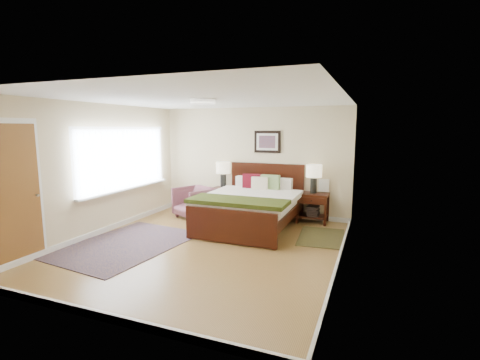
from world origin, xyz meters
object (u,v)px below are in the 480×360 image
Objects in this scene: nightstand_right at (313,205)px; lamp_left at (223,170)px; nightstand_left at (223,193)px; rug_persian at (126,244)px; lamp_right at (314,173)px; bed at (251,201)px; armchair at (194,202)px.

nightstand_right is 1.06× the size of lamp_left.
rug_persian is (-0.68, -2.66, -0.49)m from nightstand_left.
lamp_left is 1.00× the size of lamp_right.
nightstand_left is 0.96× the size of nightstand_right.
lamp_right is at bearing 0.58° from nightstand_left.
lamp_right reaches higher than nightstand_right.
lamp_right is at bearing 0.00° from lamp_left.
bed is at bearing -141.64° from lamp_right.
bed is at bearing -40.13° from nightstand_left.
bed is at bearing -142.04° from nightstand_right.
armchair is (-0.48, -0.55, -0.15)m from nightstand_left.
rug_persian is (-2.81, -2.67, -0.38)m from nightstand_right.
rug_persian is at bearing -136.31° from lamp_right.
lamp_right is at bearing 38.25° from armchair.
nightstand_left is 2.79m from rug_persian.
armchair is (-1.49, 0.30, -0.21)m from bed.
nightstand_left is 0.26× the size of rug_persian.
armchair is 0.32× the size of rug_persian.
lamp_right is (1.11, 0.88, 0.51)m from bed.
lamp_right is at bearing 50.15° from rug_persian.
nightstand_right is 0.84× the size of armchair.
lamp_right reaches higher than rug_persian.
lamp_left is at bearing 180.00° from lamp_right.
lamp_right is (-0.00, 0.01, 0.69)m from nightstand_right.
nightstand_right is 2.66m from armchair.
rug_persian is (-1.70, -1.80, -0.55)m from bed.
armchair is at bearing -167.60° from lamp_right.
armchair is (-2.60, -0.57, -0.72)m from lamp_right.
nightstand_right is at bearing 50.02° from rug_persian.
rug_persian is at bearing -136.44° from nightstand_right.
nightstand_right is at bearing -90.00° from lamp_right.
nightstand_left reaches higher than rug_persian.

